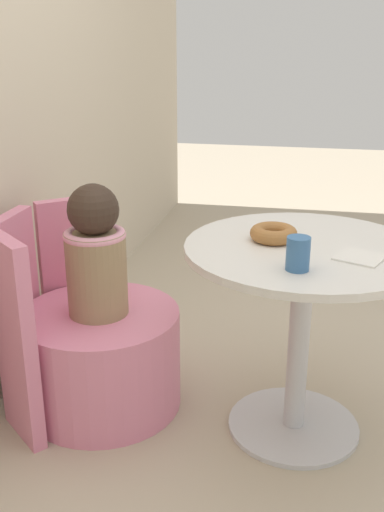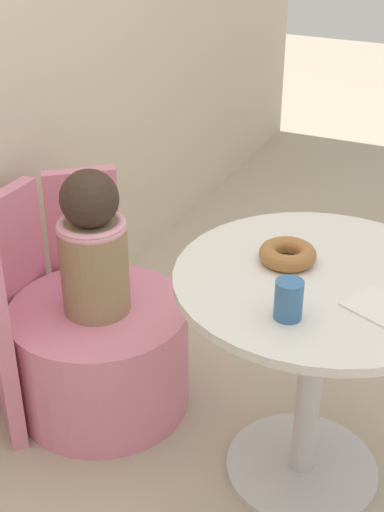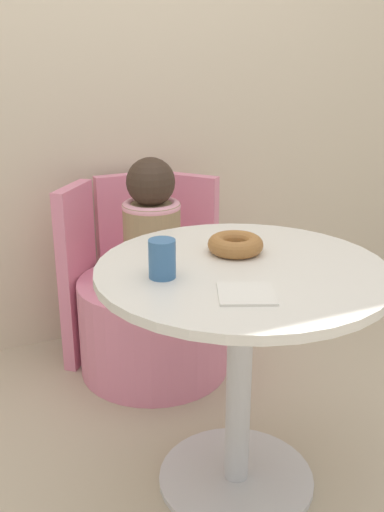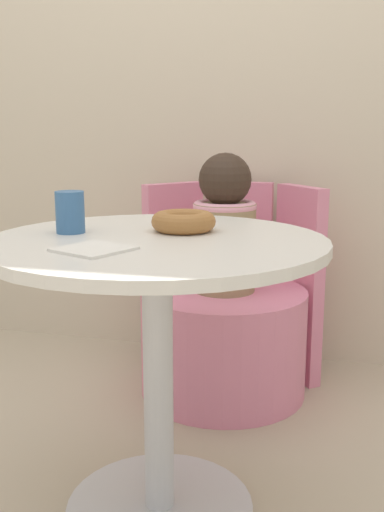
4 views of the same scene
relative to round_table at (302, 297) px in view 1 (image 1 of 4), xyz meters
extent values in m
plane|color=#B7A88E|center=(-0.07, 0.02, -0.51)|extent=(12.00, 12.00, 0.00)
cylinder|color=silver|center=(0.00, 0.00, -0.50)|extent=(0.46, 0.46, 0.02)
cylinder|color=silver|center=(0.00, 0.00, -0.17)|extent=(0.07, 0.07, 0.65)
cylinder|color=silver|center=(0.00, 0.00, 0.17)|extent=(0.78, 0.78, 0.02)
cylinder|color=pink|center=(0.01, 0.72, -0.32)|extent=(0.58, 0.58, 0.38)
cube|color=pink|center=(0.01, 1.04, -0.15)|extent=(0.25, 0.05, 0.73)
cube|color=pink|center=(0.26, 0.92, -0.15)|extent=(0.20, 0.22, 0.73)
cube|color=pink|center=(-0.23, 0.92, -0.15)|extent=(0.20, 0.22, 0.73)
cylinder|color=#937A56|center=(0.01, 0.72, 0.02)|extent=(0.21, 0.21, 0.31)
torus|color=pink|center=(0.01, 0.72, 0.16)|extent=(0.22, 0.22, 0.04)
sphere|color=#38281E|center=(0.01, 0.72, 0.25)|extent=(0.18, 0.18, 0.18)
torus|color=#9E6633|center=(0.03, 0.11, 0.20)|extent=(0.16, 0.16, 0.05)
cylinder|color=#386699|center=(-0.22, 0.01, 0.23)|extent=(0.07, 0.07, 0.10)
cube|color=silver|center=(-0.08, -0.17, 0.18)|extent=(0.17, 0.17, 0.01)
camera|label=1|loc=(-1.84, -0.02, 0.80)|focal=42.00mm
camera|label=2|loc=(-1.58, -0.39, 1.13)|focal=50.00mm
camera|label=3|loc=(-0.72, -1.28, 0.74)|focal=42.00mm
camera|label=4|loc=(0.41, -1.27, 0.42)|focal=42.00mm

